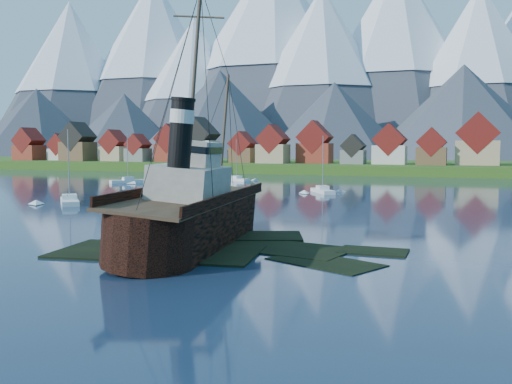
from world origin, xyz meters
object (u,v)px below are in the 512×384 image
(sailboat_b, at_px, (128,182))
(sailboat_f, at_px, (323,191))
(tugboat_wreck, at_px, (198,212))
(sailboat_c, at_px, (236,180))
(sailboat_a, at_px, (70,202))

(sailboat_b, xyz_separation_m, sailboat_f, (53.00, -11.91, -0.04))
(tugboat_wreck, height_order, sailboat_c, tugboat_wreck)
(sailboat_a, distance_m, sailboat_b, 50.59)
(sailboat_c, bearing_deg, tugboat_wreck, -132.07)
(sailboat_a, bearing_deg, sailboat_b, 71.71)
(sailboat_b, height_order, sailboat_c, sailboat_b)
(sailboat_a, bearing_deg, sailboat_f, 5.40)
(sailboat_b, bearing_deg, sailboat_c, 76.86)
(tugboat_wreck, height_order, sailboat_f, tugboat_wreck)
(tugboat_wreck, bearing_deg, sailboat_b, 119.53)
(sailboat_a, bearing_deg, sailboat_c, 46.57)
(tugboat_wreck, bearing_deg, sailboat_f, 84.73)
(sailboat_a, xyz_separation_m, sailboat_f, (33.90, 34.94, -0.01))
(tugboat_wreck, xyz_separation_m, sailboat_c, (-32.95, 90.79, -2.84))
(sailboat_b, xyz_separation_m, sailboat_c, (22.42, 17.33, -0.04))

